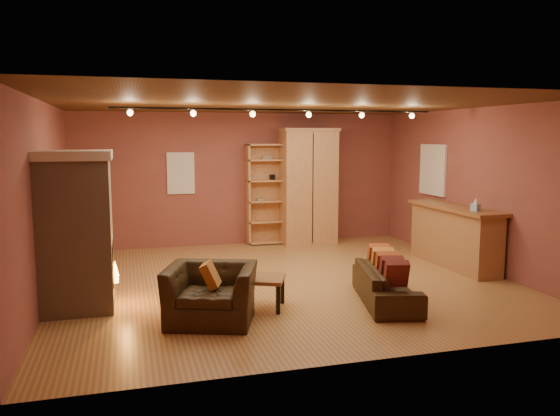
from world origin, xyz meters
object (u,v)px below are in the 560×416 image
object	(u,v)px
fireplace	(77,231)
bookcase	(266,193)
loveseat	(386,278)
coffee_table	(263,281)
armoire	(308,186)
armchair	(211,284)
bar_counter	(454,236)

from	to	relation	value
fireplace	bookcase	size ratio (longest dim) A/B	0.99
loveseat	coffee_table	distance (m)	1.73
armoire	fireplace	bearing A→B (deg)	-141.38
armoire	loveseat	bearing A→B (deg)	-94.34
armchair	bookcase	bearing A→B (deg)	86.78
fireplace	coffee_table	size ratio (longest dim) A/B	2.85
armchair	coffee_table	size ratio (longest dim) A/B	1.69
fireplace	armchair	xyz separation A→B (m)	(1.62, -0.99, -0.58)
bookcase	bar_counter	size ratio (longest dim) A/B	0.95
armoire	coffee_table	bearing A→B (deg)	-116.13
bar_counter	armchair	bearing A→B (deg)	-159.03
bar_counter	armchair	xyz separation A→B (m)	(-4.62, -1.77, -0.07)
bar_counter	loveseat	world-z (taller)	bar_counter
loveseat	coffee_table	world-z (taller)	loveseat
fireplace	bar_counter	bearing A→B (deg)	7.14
bookcase	loveseat	distance (m)	4.70
fireplace	armoire	xyz separation A→B (m)	(4.42, 3.53, 0.18)
armoire	bar_counter	size ratio (longest dim) A/B	1.10
bar_counter	coffee_table	distance (m)	4.13
armoire	coffee_table	world-z (taller)	armoire
bar_counter	loveseat	distance (m)	2.72
armoire	bookcase	bearing A→B (deg)	167.05
fireplace	armoire	distance (m)	5.67
bookcase	coffee_table	distance (m)	4.59
armoire	bar_counter	world-z (taller)	armoire
fireplace	armoire	bearing A→B (deg)	38.62
bar_counter	coffee_table	bearing A→B (deg)	-159.76
coffee_table	bar_counter	bearing A→B (deg)	20.24
bookcase	bar_counter	xyz separation A→B (m)	(2.69, -2.95, -0.54)
bookcase	bar_counter	bearing A→B (deg)	-47.64
bookcase	armchair	world-z (taller)	bookcase
armoire	loveseat	xyz separation A→B (m)	(-0.33, -4.40, -0.89)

